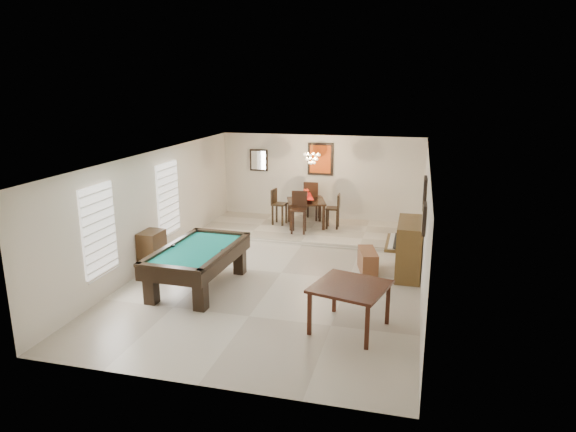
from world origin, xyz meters
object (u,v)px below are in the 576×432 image
at_px(upright_piano, 403,248).
at_px(chandelier, 312,155).
at_px(piano_bench, 368,261).
at_px(dining_chair_south, 299,213).
at_px(dining_chair_north, 312,200).
at_px(dining_chair_west, 279,207).
at_px(apothecary_chest, 152,252).
at_px(dining_chair_east, 333,211).
at_px(flower_vase, 306,193).
at_px(dining_table, 306,211).
at_px(pool_table, 198,268).
at_px(square_table, 350,307).

relative_size(upright_piano, chandelier, 2.39).
bearing_deg(upright_piano, chandelier, 134.92).
relative_size(piano_bench, dining_chair_south, 0.79).
xyz_separation_m(dining_chair_north, dining_chair_west, (-0.80, -0.75, -0.07)).
height_order(apothecary_chest, chandelier, chandelier).
height_order(dining_chair_west, chandelier, chandelier).
distance_m(piano_bench, dining_chair_east, 3.17).
xyz_separation_m(flower_vase, dining_chair_east, (0.77, -0.04, -0.48)).
height_order(apothecary_chest, dining_table, dining_table).
bearing_deg(piano_bench, flower_vase, 125.05).
relative_size(dining_table, dining_chair_south, 0.92).
relative_size(pool_table, apothecary_chest, 2.63).
relative_size(apothecary_chest, dining_table, 0.91).
distance_m(pool_table, apothecary_chest, 1.45).
relative_size(upright_piano, dining_chair_north, 1.24).
bearing_deg(square_table, pool_table, 161.61).
bearing_deg(dining_table, pool_table, -104.64).
relative_size(upright_piano, dining_chair_east, 1.47).
height_order(piano_bench, flower_vase, flower_vase).
bearing_deg(flower_vase, dining_chair_east, -2.68).
relative_size(dining_table, flower_vase, 4.67).
height_order(square_table, chandelier, chandelier).
bearing_deg(flower_vase, dining_chair_south, -93.54).
bearing_deg(dining_chair_east, pool_table, -25.85).
distance_m(pool_table, upright_piano, 4.41).
height_order(dining_chair_west, dining_chair_east, dining_chair_west).
relative_size(dining_table, chandelier, 1.73).
height_order(upright_piano, chandelier, chandelier).
height_order(upright_piano, flower_vase, flower_vase).
height_order(piano_bench, dining_chair_west, dining_chair_west).
distance_m(square_table, dining_chair_east, 5.87).
bearing_deg(dining_chair_east, dining_chair_south, -52.16).
bearing_deg(pool_table, upright_piano, 26.54).
height_order(pool_table, dining_chair_east, dining_chair_east).
height_order(upright_piano, apothecary_chest, upright_piano).
height_order(square_table, flower_vase, flower_vase).
distance_m(apothecary_chest, dining_table, 4.86).
height_order(dining_chair_south, dining_chair_north, dining_chair_north).
bearing_deg(pool_table, dining_chair_south, 75.50).
relative_size(dining_chair_west, chandelier, 1.70).
relative_size(pool_table, chandelier, 4.12).
bearing_deg(piano_bench, square_table, -90.48).
bearing_deg(piano_bench, dining_chair_south, 133.73).
height_order(upright_piano, dining_chair_north, dining_chair_north).
bearing_deg(flower_vase, piano_bench, -54.95).
xyz_separation_m(apothecary_chest, dining_chair_west, (1.79, 4.12, 0.16)).
relative_size(dining_chair_west, dining_chair_east, 1.05).
height_order(dining_chair_north, chandelier, chandelier).
xyz_separation_m(pool_table, upright_piano, (4.01, 1.82, 0.19)).
height_order(flower_vase, dining_chair_north, dining_chair_north).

